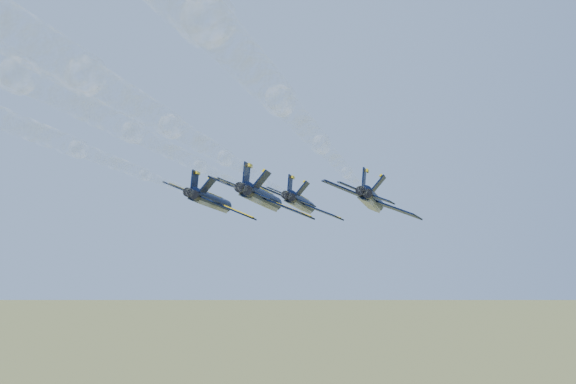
{
  "coord_description": "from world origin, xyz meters",
  "views": [
    {
      "loc": [
        -0.78,
        -96.86,
        94.25
      ],
      "look_at": [
        0.19,
        -1.78,
        98.11
      ],
      "focal_mm": 50.0,
      "sensor_mm": 36.0,
      "label": 1
    }
  ],
  "objects_px": {
    "jet_lead": "(301,203)",
    "jet_slot": "(262,197)",
    "jet_right": "(372,200)",
    "jet_left": "(211,201)"
  },
  "relations": [
    {
      "from": "jet_lead",
      "to": "jet_slot",
      "type": "relative_size",
      "value": 1.0
    },
    {
      "from": "jet_right",
      "to": "jet_slot",
      "type": "relative_size",
      "value": 1.0
    },
    {
      "from": "jet_slot",
      "to": "jet_right",
      "type": "bearing_deg",
      "value": 45.02
    },
    {
      "from": "jet_left",
      "to": "jet_right",
      "type": "distance_m",
      "value": 19.03
    },
    {
      "from": "jet_lead",
      "to": "jet_left",
      "type": "distance_m",
      "value": 13.56
    },
    {
      "from": "jet_right",
      "to": "jet_slot",
      "type": "distance_m",
      "value": 14.43
    },
    {
      "from": "jet_lead",
      "to": "jet_right",
      "type": "height_order",
      "value": "same"
    },
    {
      "from": "jet_right",
      "to": "jet_slot",
      "type": "height_order",
      "value": "same"
    },
    {
      "from": "jet_left",
      "to": "jet_right",
      "type": "height_order",
      "value": "same"
    },
    {
      "from": "jet_lead",
      "to": "jet_right",
      "type": "relative_size",
      "value": 1.0
    }
  ]
}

